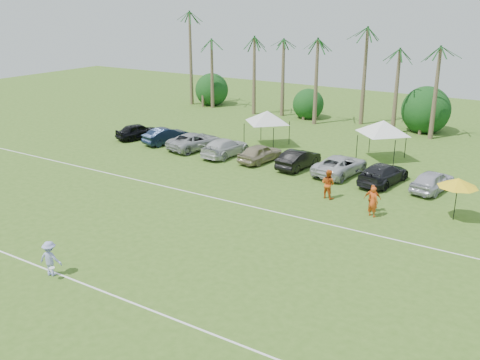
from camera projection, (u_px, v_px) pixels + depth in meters
The scene contains 29 objects.
ground at pixel (35, 299), 22.55m from camera, with size 120.00×120.00×0.00m, color #3F631D.
field_lines at pixel (159, 233), 28.94m from camera, with size 80.00×12.10×0.01m.
palm_tree_0 at pixel (181, 40), 61.68m from camera, with size 2.40×2.40×8.90m.
palm_tree_1 at pixel (216, 34), 58.85m from camera, with size 2.40×2.40×9.90m.
palm_tree_2 at pixel (255, 27), 56.04m from camera, with size 2.40×2.40×10.90m.
palm_tree_3 at pixel (289, 19), 53.73m from camera, with size 2.40×2.40×11.90m.
palm_tree_4 at pixel (325, 47), 52.53m from camera, with size 2.40×2.40×8.90m.
palm_tree_5 at pixel (364, 40), 50.22m from camera, with size 2.40×2.40×9.90m.
palm_tree_6 at pixel (408, 32), 47.91m from camera, with size 2.40×2.40×10.90m.
palm_tree_7 at pixel (456, 23), 45.60m from camera, with size 2.40×2.40×11.90m.
bush_tree_0 at pixel (208, 90), 62.78m from camera, with size 4.00×4.00×4.00m.
bush_tree_1 at pixel (308, 101), 56.18m from camera, with size 4.00×4.00×4.00m.
bush_tree_2 at pixel (424, 114), 50.08m from camera, with size 4.00×4.00×4.00m.
sideline_player_a at pixel (373, 201), 30.87m from camera, with size 0.67×0.44×1.83m, color #CF4817.
sideline_player_b at pixel (328, 184), 33.73m from camera, with size 0.91×0.71×1.88m, color #D05117.
sideline_player_c at pixel (372, 199), 31.54m from camera, with size 0.98×0.41×1.68m, color #CA5416.
canopy_tent_left at pixel (267, 111), 45.15m from camera, with size 4.38×4.38×3.55m.
canopy_tent_right at pixel (384, 120), 41.15m from camera, with size 4.52×4.52×3.66m.
market_umbrella at pixel (458, 183), 29.94m from camera, with size 2.26×2.26×2.51m.
frisbee_player at pixel (50, 258), 24.27m from camera, with size 1.22×0.92×1.67m.
parked_car_0 at pixel (139, 131), 48.15m from camera, with size 1.66×4.12×1.40m, color black.
parked_car_1 at pixel (167, 136), 46.55m from camera, with size 1.49×4.26×1.40m, color black.
parked_car_2 at pixel (195, 141), 44.81m from camera, with size 2.33×5.05×1.40m, color #A2A3A5.
parked_car_3 at pixel (225, 147), 42.95m from camera, with size 1.97×4.84×1.40m, color silver.
parked_car_4 at pixel (260, 153), 41.33m from camera, with size 1.66×4.12×1.40m, color #9C8E6F.
parked_car_5 at pixel (299, 159), 39.80m from camera, with size 1.49×4.26×1.40m, color black.
parked_car_6 at pixel (340, 165), 38.35m from camera, with size 2.33×5.05×1.40m, color silver.
parked_car_7 at pixel (383, 174), 36.48m from camera, with size 1.97×4.84×1.40m, color black.
parked_car_8 at pixel (433, 181), 35.03m from camera, with size 1.66×4.12×1.40m, color silver.
Camera 1 is at (17.92, -11.98, 12.03)m, focal length 40.00 mm.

